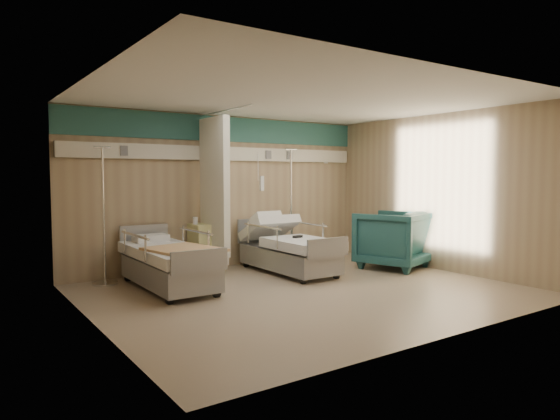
% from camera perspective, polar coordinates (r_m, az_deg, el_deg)
% --- Properties ---
extents(ground, '(6.00, 5.00, 0.00)m').
position_cam_1_polar(ground, '(7.43, 3.04, -9.25)').
color(ground, gray).
rests_on(ground, ground).
extents(room_walls, '(6.04, 5.04, 2.82)m').
position_cam_1_polar(room_walls, '(7.42, 1.70, 5.23)').
color(room_walls, tan).
rests_on(room_walls, ground).
extents(bed_right, '(1.00, 2.16, 0.63)m').
position_cam_1_polar(bed_right, '(8.75, 0.98, -5.13)').
color(bed_right, silver).
rests_on(bed_right, ground).
extents(bed_left, '(1.00, 2.16, 0.63)m').
position_cam_1_polar(bed_left, '(7.71, -12.57, -6.47)').
color(bed_left, silver).
rests_on(bed_left, ground).
extents(bedside_cabinet, '(0.50, 0.48, 0.85)m').
position_cam_1_polar(bedside_cabinet, '(8.92, -8.45, -4.28)').
color(bedside_cabinet, '#E2DF8D').
rests_on(bedside_cabinet, ground).
extents(visitor_armchair, '(1.43, 1.45, 1.05)m').
position_cam_1_polar(visitor_armchair, '(9.39, 12.78, -3.30)').
color(visitor_armchair, '#1E4B4B').
rests_on(visitor_armchair, ground).
extents(waffle_blanket, '(0.71, 0.65, 0.07)m').
position_cam_1_polar(waffle_blanket, '(9.29, 13.08, 0.10)').
color(waffle_blanket, white).
rests_on(waffle_blanket, visitor_armchair).
extents(iv_stand_right, '(0.40, 0.40, 2.22)m').
position_cam_1_polar(iv_stand_right, '(9.87, 1.24, -3.26)').
color(iv_stand_right, silver).
rests_on(iv_stand_right, ground).
extents(iv_stand_left, '(0.38, 0.38, 2.15)m').
position_cam_1_polar(iv_stand_left, '(8.24, -19.41, -5.05)').
color(iv_stand_left, silver).
rests_on(iv_stand_left, ground).
extents(call_remote, '(0.19, 0.11, 0.04)m').
position_cam_1_polar(call_remote, '(8.58, 2.02, -3.06)').
color(call_remote, black).
rests_on(call_remote, bed_right).
extents(tan_blanket, '(1.02, 1.19, 0.04)m').
position_cam_1_polar(tan_blanket, '(7.25, -10.92, -4.44)').
color(tan_blanket, tan).
rests_on(tan_blanket, bed_left).
extents(toiletry_bag, '(0.22, 0.16, 0.11)m').
position_cam_1_polar(toiletry_bag, '(8.87, -7.55, -1.21)').
color(toiletry_bag, black).
rests_on(toiletry_bag, bedside_cabinet).
extents(white_cup, '(0.11, 0.11, 0.13)m').
position_cam_1_polar(white_cup, '(8.79, -9.66, -1.21)').
color(white_cup, white).
rests_on(white_cup, bedside_cabinet).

